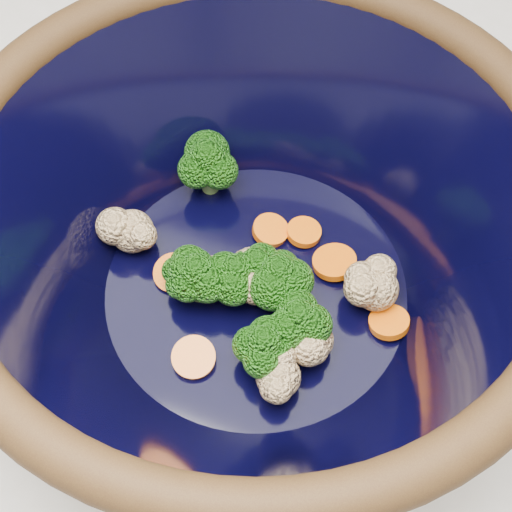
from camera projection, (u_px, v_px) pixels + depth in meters
The scene contains 2 objects.
mixing_bowl at pixel (256, 242), 0.48m from camera, with size 0.44×0.44×0.18m.
vegetable_pile at pixel (248, 275), 0.51m from camera, with size 0.23×0.18×0.06m.
Camera 1 is at (0.15, -0.16, 1.40)m, focal length 50.00 mm.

